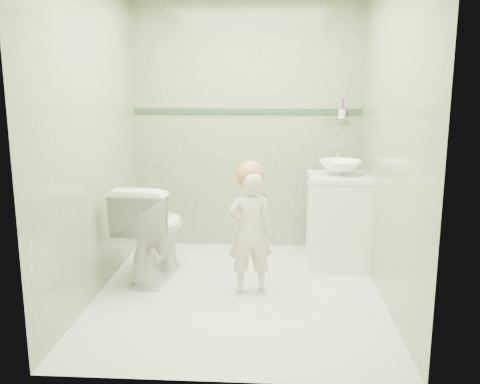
{
  "coord_description": "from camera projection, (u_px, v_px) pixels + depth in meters",
  "views": [
    {
      "loc": [
        0.25,
        -3.85,
        1.62
      ],
      "look_at": [
        0.0,
        0.15,
        0.78
      ],
      "focal_mm": 39.18,
      "sensor_mm": 36.0,
      "label": 1
    }
  ],
  "objects": [
    {
      "name": "basin",
      "position": [
        340.0,
        168.0,
        4.56
      ],
      "size": [
        0.37,
        0.37,
        0.13
      ],
      "primitive_type": "imported",
      "color": "white",
      "rests_on": "counter"
    },
    {
      "name": "toddler",
      "position": [
        250.0,
        233.0,
        4.04
      ],
      "size": [
        0.4,
        0.31,
        0.97
      ],
      "primitive_type": "imported",
      "rotation": [
        0.0,
        0.0,
        3.37
      ],
      "color": "silver",
      "rests_on": "ground"
    },
    {
      "name": "toilet",
      "position": [
        153.0,
        230.0,
        4.37
      ],
      "size": [
        0.55,
        0.85,
        0.82
      ],
      "primitive_type": "imported",
      "rotation": [
        0.0,
        0.0,
        3.03
      ],
      "color": "white",
      "rests_on": "ground"
    },
    {
      "name": "hair_cap",
      "position": [
        250.0,
        175.0,
        3.97
      ],
      "size": [
        0.22,
        0.22,
        0.22
      ],
      "primitive_type": "sphere",
      "color": "#AE7947",
      "rests_on": "toddler"
    },
    {
      "name": "cup_holder",
      "position": [
        341.0,
        114.0,
        4.94
      ],
      "size": [
        0.26,
        0.07,
        0.21
      ],
      "color": "silver",
      "rests_on": "room_shell"
    },
    {
      "name": "trim_stripe",
      "position": [
        247.0,
        111.0,
        5.04
      ],
      "size": [
        2.2,
        0.02,
        0.05
      ],
      "primitive_type": "cube",
      "color": "#2E4B32",
      "rests_on": "room_shell"
    },
    {
      "name": "faucet",
      "position": [
        338.0,
        156.0,
        4.72
      ],
      "size": [
        0.03,
        0.13,
        0.18
      ],
      "color": "silver",
      "rests_on": "counter"
    },
    {
      "name": "vanity",
      "position": [
        338.0,
        222.0,
        4.66
      ],
      "size": [
        0.52,
        0.5,
        0.8
      ],
      "primitive_type": "cube",
      "color": "white",
      "rests_on": "ground"
    },
    {
      "name": "ground",
      "position": [
        239.0,
        293.0,
        4.11
      ],
      "size": [
        2.5,
        2.5,
        0.0
      ],
      "primitive_type": "plane",
      "color": "white",
      "rests_on": "ground"
    },
    {
      "name": "counter",
      "position": [
        340.0,
        177.0,
        4.58
      ],
      "size": [
        0.54,
        0.52,
        0.04
      ],
      "primitive_type": "cube",
      "color": "white",
      "rests_on": "vanity"
    },
    {
      "name": "teal_toothbrush",
      "position": [
        263.0,
        194.0,
        3.86
      ],
      "size": [
        0.11,
        0.14,
        0.08
      ],
      "color": "#128464",
      "rests_on": "toddler"
    },
    {
      "name": "room_shell",
      "position": [
        239.0,
        141.0,
        3.86
      ],
      "size": [
        2.5,
        2.54,
        2.4
      ],
      "color": "gray",
      "rests_on": "ground"
    }
  ]
}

